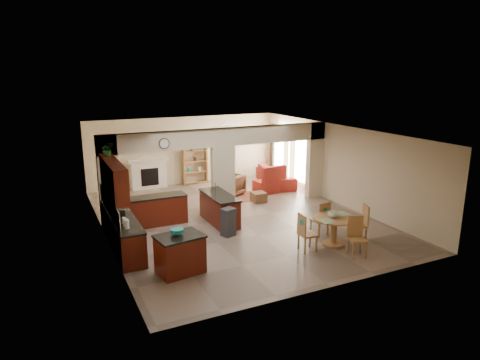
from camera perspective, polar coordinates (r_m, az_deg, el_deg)
name	(u,v)px	position (r m, az deg, el deg)	size (l,w,h in m)	color
floor	(235,218)	(13.79, -0.61, -5.15)	(10.00, 10.00, 0.00)	#7E6857
ceiling	(235,132)	(13.13, -0.64, 6.46)	(10.00, 10.00, 0.00)	white
wall_back	(185,151)	(17.96, -7.33, 3.92)	(8.00, 8.00, 0.00)	beige
wall_front	(334,227)	(9.28, 12.49, -6.12)	(8.00, 8.00, 0.00)	beige
wall_left	(103,191)	(12.32, -17.78, -1.40)	(10.00, 10.00, 0.00)	beige
wall_right	(338,165)	(15.45, 12.98, 2.00)	(10.00, 10.00, 0.00)	beige
partition_left_pier	(109,182)	(13.32, -17.11, -0.21)	(0.60, 0.25, 2.80)	beige
partition_center_pier	(223,179)	(14.35, -2.29, 0.20)	(0.80, 0.25, 2.20)	beige
partition_right_pier	(315,160)	(16.06, 9.94, 2.60)	(0.60, 0.25, 2.80)	beige
partition_header	(222,137)	(14.08, -2.35, 5.74)	(8.00, 0.25, 0.60)	beige
kitchen_counter	(134,222)	(12.47, -13.92, -5.45)	(2.52, 3.29, 1.48)	#431307
upper_cabinets	(113,178)	(11.45, -16.52, 0.22)	(0.35, 2.40, 0.90)	#431307
peninsula	(219,208)	(13.32, -2.76, -3.80)	(0.70, 1.85, 0.91)	#431307
wall_clock	(164,144)	(13.30, -10.07, 4.81)	(0.34, 0.34, 0.03)	#4D2A19
rug	(241,197)	(16.08, 0.14, -2.29)	(1.60, 1.30, 0.01)	brown
fireplace	(149,174)	(17.54, -12.05, 0.85)	(1.60, 0.35, 1.20)	white
shelving_unit	(195,162)	(17.99, -6.05, 2.35)	(1.00, 0.32, 1.80)	olive
window_a	(301,159)	(17.30, 8.18, 2.82)	(0.02, 0.90, 1.90)	white
window_b	(280,152)	(18.71, 5.31, 3.76)	(0.02, 0.90, 1.90)	white
glazed_door	(290,159)	(18.03, 6.68, 2.84)	(0.02, 0.70, 2.10)	white
drape_a_left	(309,162)	(16.79, 9.19, 2.44)	(0.10, 0.28, 2.30)	#45201B
drape_a_right	(292,156)	(17.77, 7.00, 3.16)	(0.10, 0.28, 2.30)	#45201B
drape_b_left	(286,154)	(18.19, 6.17, 3.44)	(0.10, 0.28, 2.30)	#45201B
drape_b_right	(272,150)	(19.20, 4.30, 4.05)	(0.10, 0.28, 2.30)	#45201B
ceiling_fan	(238,126)	(16.49, -0.26, 7.20)	(1.00, 1.00, 0.10)	white
kitchen_island	(180,254)	(10.17, -8.00, -9.74)	(1.17, 0.92, 0.92)	#431307
teal_bowl	(177,232)	(10.02, -8.39, -6.85)	(0.30, 0.30, 0.14)	teal
trash_can	(228,223)	(12.27, -1.58, -5.78)	(0.36, 0.30, 0.75)	#2E2D30
dining_table	(334,227)	(11.85, 12.43, -6.12)	(1.16, 1.16, 0.79)	olive
fruit_bowl	(334,214)	(11.74, 12.37, -4.48)	(0.31, 0.31, 0.17)	#71A824
sofa	(275,176)	(17.85, 4.75, 0.55)	(1.00, 2.55, 0.74)	maroon
chaise	(269,186)	(16.88, 3.95, -0.80)	(1.07, 0.87, 0.43)	maroon
armchair	(231,185)	(16.32, -1.22, -0.63)	(0.84, 0.86, 0.78)	maroon
ottoman	(259,197)	(15.49, 2.49, -2.29)	(0.49, 0.49, 0.35)	maroon
plant	(107,149)	(12.02, -17.29, 3.93)	(0.34, 0.29, 0.38)	#155018
chair_north	(322,218)	(12.41, 10.85, -4.95)	(0.47, 0.47, 1.02)	olive
chair_east	(362,221)	(12.35, 15.90, -5.33)	(0.54, 0.54, 1.02)	olive
chair_south	(356,235)	(11.35, 15.24, -7.04)	(0.52, 0.52, 1.02)	olive
chair_west	(305,231)	(11.31, 8.67, -6.76)	(0.45, 0.45, 1.02)	olive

